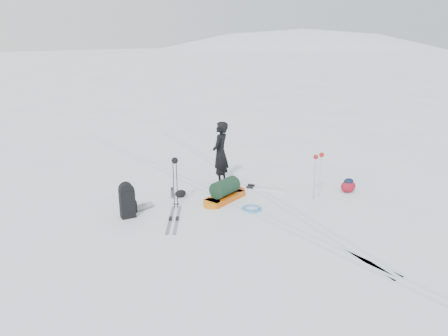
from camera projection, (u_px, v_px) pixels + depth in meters
The scene contains 14 objects.
ground at pixel (234, 203), 12.04m from camera, with size 200.00×200.00×0.00m, color white.
snow_hill_backdrop at pixel (240, 283), 132.72m from camera, with size 359.50×192.00×162.45m.
ski_tracks at pixel (234, 190), 13.05m from camera, with size 3.38×17.97×0.01m.
skier at pixel (220, 154), 13.24m from camera, with size 0.72×0.47×1.97m, color black.
pulk_sled at pixel (225, 192), 12.18m from camera, with size 1.67×0.93×0.62m.
expedition_rucksack at pixel (129, 201), 11.07m from camera, with size 1.00×0.51×0.93m.
ski_poles_black at pixel (175, 167), 11.39m from camera, with size 0.20×0.17×1.41m.
ski_poles_silver at pixel (318, 161), 12.05m from camera, with size 0.42×0.19×1.32m.
touring_skis_grey at pixel (174, 219), 10.97m from camera, with size 1.15×1.57×0.06m.
touring_skis_white at pixel (250, 187), 13.21m from camera, with size 1.52×1.76×0.07m.
rope_coil at pixel (252, 208), 11.61m from camera, with size 0.64×0.64×0.07m.
small_daypack at pixel (348, 185), 12.82m from camera, with size 0.57×0.49×0.42m.
thermos_pair at pixel (172, 193), 12.46m from camera, with size 0.18×0.26×0.27m.
stuff_sack at pixel (181, 193), 12.46m from camera, with size 0.40×0.36×0.21m.
Camera 1 is at (-6.52, -9.09, 4.56)m, focal length 35.00 mm.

